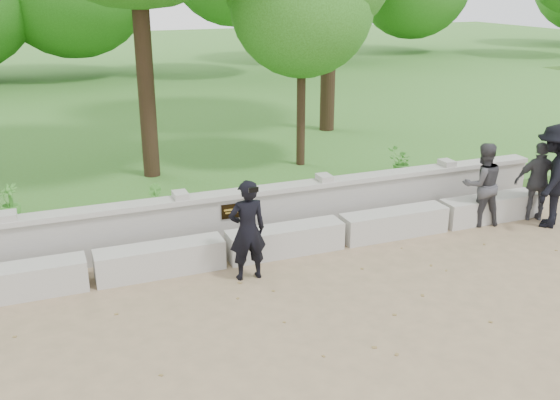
% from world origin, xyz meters
% --- Properties ---
extents(ground, '(80.00, 80.00, 0.00)m').
position_xyz_m(ground, '(0.00, 0.00, 0.00)').
color(ground, '#967D5C').
rests_on(ground, ground).
extents(lawn, '(40.00, 22.00, 0.25)m').
position_xyz_m(lawn, '(0.00, 14.00, 0.12)').
color(lawn, '#3F6C23').
rests_on(lawn, ground).
extents(concrete_bench, '(11.90, 0.45, 0.45)m').
position_xyz_m(concrete_bench, '(0.00, 1.90, 0.22)').
color(concrete_bench, '#B0ADA6').
rests_on(concrete_bench, ground).
extents(parapet_wall, '(12.50, 0.35, 0.90)m').
position_xyz_m(parapet_wall, '(0.00, 2.60, 0.46)').
color(parapet_wall, '#A5A39C').
rests_on(parapet_wall, ground).
extents(man_main, '(0.56, 0.50, 1.51)m').
position_xyz_m(man_main, '(0.16, 1.28, 0.75)').
color(man_main, black).
rests_on(man_main, ground).
extents(visitor_left, '(0.81, 0.68, 1.50)m').
position_xyz_m(visitor_left, '(4.69, 1.80, 0.75)').
color(visitor_left, '#3A3A3E').
rests_on(visitor_left, ground).
extents(visitor_mid, '(1.35, 1.25, 1.83)m').
position_xyz_m(visitor_mid, '(5.80, 1.32, 0.91)').
color(visitor_mid, black).
rests_on(visitor_mid, ground).
extents(visitor_right, '(0.92, 0.66, 1.44)m').
position_xyz_m(visitor_right, '(5.80, 1.64, 0.72)').
color(visitor_right, '#3E3E43').
rests_on(visitor_right, ground).
extents(shrub_b, '(0.33, 0.35, 0.52)m').
position_xyz_m(shrub_b, '(-0.69, 3.83, 0.51)').
color(shrub_b, '#459031').
rests_on(shrub_b, lawn).
extents(shrub_c, '(0.64, 0.58, 0.60)m').
position_xyz_m(shrub_c, '(4.50, 4.13, 0.55)').
color(shrub_c, '#459031').
rests_on(shrub_c, lawn).
extents(shrub_d, '(0.46, 0.47, 0.62)m').
position_xyz_m(shrub_d, '(-3.06, 4.43, 0.56)').
color(shrub_d, '#459031').
rests_on(shrub_d, lawn).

